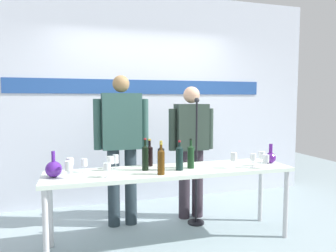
{
  "coord_description": "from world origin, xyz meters",
  "views": [
    {
      "loc": [
        -0.92,
        -2.99,
        1.48
      ],
      "look_at": [
        0.0,
        0.15,
        1.21
      ],
      "focal_mm": 33.06,
      "sensor_mm": 36.0,
      "label": 1
    }
  ],
  "objects_px": {
    "wine_glass_left_4": "(70,162)",
    "wine_glass_left_0": "(116,159)",
    "display_table": "(172,175)",
    "wine_bottle_1": "(179,157)",
    "presenter_right": "(191,144)",
    "wine_glass_left_1": "(107,167)",
    "wine_glass_right_3": "(266,159)",
    "presenter_left": "(122,139)",
    "microphone_stand": "(196,182)",
    "wine_bottle_2": "(161,161)",
    "wine_glass_left_5": "(110,160)",
    "wine_bottle_5": "(161,158)",
    "decanter_blue_left": "(54,169)",
    "wine_bottle_0": "(145,157)",
    "wine_bottle_4": "(150,155)",
    "wine_glass_right_0": "(253,158)",
    "wine_bottle_3": "(191,156)",
    "decanter_blue_right": "(270,157)",
    "wine_glass_left_2": "(84,163)",
    "wine_glass_right_1": "(262,155)",
    "wine_glass_right_2": "(234,157)",
    "wine_glass_left_3": "(69,166)"
  },
  "relations": [
    {
      "from": "wine_glass_left_4",
      "to": "wine_glass_left_0",
      "type": "bearing_deg",
      "value": 8.4
    },
    {
      "from": "display_table",
      "to": "wine_bottle_1",
      "type": "distance_m",
      "value": 0.21
    },
    {
      "from": "presenter_right",
      "to": "wine_glass_left_1",
      "type": "distance_m",
      "value": 1.33
    },
    {
      "from": "wine_glass_right_3",
      "to": "presenter_left",
      "type": "bearing_deg",
      "value": 148.9
    },
    {
      "from": "microphone_stand",
      "to": "wine_bottle_2",
      "type": "bearing_deg",
      "value": -135.99
    },
    {
      "from": "wine_glass_left_5",
      "to": "wine_bottle_5",
      "type": "bearing_deg",
      "value": -13.91
    },
    {
      "from": "decanter_blue_left",
      "to": "wine_bottle_0",
      "type": "height_order",
      "value": "wine_bottle_0"
    },
    {
      "from": "wine_bottle_4",
      "to": "wine_glass_right_0",
      "type": "relative_size",
      "value": 2.01
    },
    {
      "from": "wine_glass_right_3",
      "to": "microphone_stand",
      "type": "relative_size",
      "value": 0.1
    },
    {
      "from": "wine_bottle_3",
      "to": "wine_bottle_5",
      "type": "distance_m",
      "value": 0.32
    },
    {
      "from": "decanter_blue_right",
      "to": "wine_glass_left_1",
      "type": "xyz_separation_m",
      "value": [
        -1.83,
        -0.14,
        0.03
      ]
    },
    {
      "from": "wine_bottle_4",
      "to": "wine_glass_left_2",
      "type": "xyz_separation_m",
      "value": [
        -0.68,
        -0.1,
        -0.03
      ]
    },
    {
      "from": "wine_glass_left_0",
      "to": "wine_glass_right_1",
      "type": "distance_m",
      "value": 1.56
    },
    {
      "from": "wine_bottle_2",
      "to": "wine_bottle_3",
      "type": "height_order",
      "value": "wine_bottle_3"
    },
    {
      "from": "wine_bottle_2",
      "to": "wine_glass_left_1",
      "type": "height_order",
      "value": "wine_bottle_2"
    },
    {
      "from": "wine_glass_left_1",
      "to": "wine_glass_right_1",
      "type": "height_order",
      "value": "wine_glass_right_1"
    },
    {
      "from": "wine_glass_left_1",
      "to": "decanter_blue_left",
      "type": "bearing_deg",
      "value": 163.26
    },
    {
      "from": "wine_glass_left_0",
      "to": "wine_glass_right_2",
      "type": "xyz_separation_m",
      "value": [
        1.18,
        -0.32,
        0.02
      ]
    },
    {
      "from": "wine_glass_left_0",
      "to": "wine_glass_right_1",
      "type": "xyz_separation_m",
      "value": [
        1.53,
        -0.29,
        0.01
      ]
    },
    {
      "from": "display_table",
      "to": "wine_bottle_5",
      "type": "bearing_deg",
      "value": -177.13
    },
    {
      "from": "wine_bottle_1",
      "to": "wine_glass_left_4",
      "type": "distance_m",
      "value": 1.08
    },
    {
      "from": "wine_bottle_2",
      "to": "wine_glass_right_3",
      "type": "distance_m",
      "value": 1.12
    },
    {
      "from": "presenter_left",
      "to": "wine_bottle_4",
      "type": "relative_size",
      "value": 6.01
    },
    {
      "from": "wine_glass_right_1",
      "to": "wine_bottle_3",
      "type": "bearing_deg",
      "value": 172.17
    },
    {
      "from": "display_table",
      "to": "presenter_left",
      "type": "xyz_separation_m",
      "value": [
        -0.43,
        0.6,
        0.31
      ]
    },
    {
      "from": "presenter_right",
      "to": "wine_glass_right_3",
      "type": "height_order",
      "value": "presenter_right"
    },
    {
      "from": "wine_glass_right_1",
      "to": "presenter_left",
      "type": "bearing_deg",
      "value": 153.32
    },
    {
      "from": "wine_bottle_5",
      "to": "wine_glass_left_4",
      "type": "height_order",
      "value": "wine_bottle_5"
    },
    {
      "from": "presenter_left",
      "to": "wine_glass_right_3",
      "type": "relative_size",
      "value": 12.26
    },
    {
      "from": "wine_bottle_2",
      "to": "wine_bottle_4",
      "type": "bearing_deg",
      "value": 92.67
    },
    {
      "from": "wine_bottle_3",
      "to": "microphone_stand",
      "type": "relative_size",
      "value": 0.21
    },
    {
      "from": "presenter_right",
      "to": "wine_bottle_3",
      "type": "relative_size",
      "value": 5.29
    },
    {
      "from": "wine_glass_left_2",
      "to": "wine_glass_left_5",
      "type": "relative_size",
      "value": 0.92
    },
    {
      "from": "display_table",
      "to": "wine_glass_left_2",
      "type": "distance_m",
      "value": 0.89
    },
    {
      "from": "presenter_left",
      "to": "wine_glass_left_1",
      "type": "height_order",
      "value": "presenter_left"
    },
    {
      "from": "display_table",
      "to": "wine_glass_left_3",
      "type": "distance_m",
      "value": 1.03
    },
    {
      "from": "wine_glass_left_0",
      "to": "wine_glass_right_0",
      "type": "height_order",
      "value": "wine_glass_left_0"
    },
    {
      "from": "wine_glass_left_0",
      "to": "wine_glass_left_5",
      "type": "bearing_deg",
      "value": -132.74
    },
    {
      "from": "wine_glass_left_3",
      "to": "microphone_stand",
      "type": "xyz_separation_m",
      "value": [
        1.42,
        0.48,
        -0.38
      ]
    },
    {
      "from": "presenter_left",
      "to": "wine_bottle_2",
      "type": "height_order",
      "value": "presenter_left"
    },
    {
      "from": "wine_glass_left_0",
      "to": "wine_glass_left_3",
      "type": "xyz_separation_m",
      "value": [
        -0.45,
        -0.29,
        0.01
      ]
    },
    {
      "from": "wine_bottle_1",
      "to": "wine_glass_right_1",
      "type": "bearing_deg",
      "value": -3.49
    },
    {
      "from": "decanter_blue_left",
      "to": "microphone_stand",
      "type": "relative_size",
      "value": 0.16
    },
    {
      "from": "wine_glass_right_1",
      "to": "microphone_stand",
      "type": "distance_m",
      "value": 0.84
    },
    {
      "from": "wine_bottle_2",
      "to": "wine_glass_left_2",
      "type": "bearing_deg",
      "value": 156.84
    },
    {
      "from": "wine_bottle_4",
      "to": "wine_glass_left_1",
      "type": "relative_size",
      "value": 2.18
    },
    {
      "from": "wine_bottle_1",
      "to": "decanter_blue_right",
      "type": "bearing_deg",
      "value": 2.53
    },
    {
      "from": "wine_glass_left_5",
      "to": "wine_glass_right_0",
      "type": "bearing_deg",
      "value": -10.36
    },
    {
      "from": "wine_bottle_1",
      "to": "wine_glass_left_2",
      "type": "distance_m",
      "value": 0.94
    },
    {
      "from": "decanter_blue_left",
      "to": "wine_glass_left_3",
      "type": "relative_size",
      "value": 1.5
    }
  ]
}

